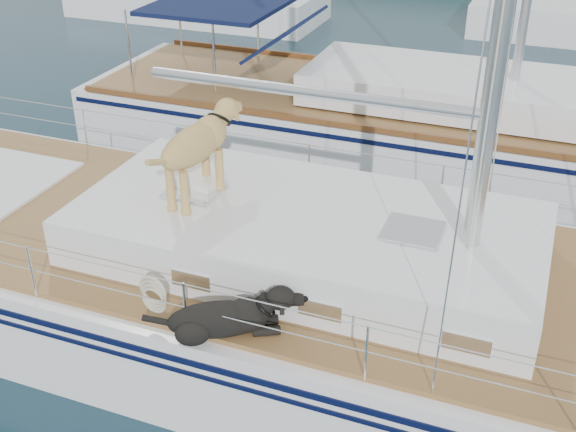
% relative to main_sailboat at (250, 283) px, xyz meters
% --- Properties ---
extents(ground, '(120.00, 120.00, 0.00)m').
position_rel_main_sailboat_xyz_m(ground, '(-0.09, 0.01, -0.68)').
color(ground, black).
rests_on(ground, ground).
extents(main_sailboat, '(12.00, 4.06, 14.01)m').
position_rel_main_sailboat_xyz_m(main_sailboat, '(0.00, 0.00, 0.00)').
color(main_sailboat, white).
rests_on(main_sailboat, ground).
extents(neighbor_sailboat, '(11.00, 3.50, 13.30)m').
position_rel_main_sailboat_xyz_m(neighbor_sailboat, '(0.07, 5.86, -0.06)').
color(neighbor_sailboat, white).
rests_on(neighbor_sailboat, ground).
extents(bg_boat_west, '(8.00, 3.00, 11.65)m').
position_rel_main_sailboat_xyz_m(bg_boat_west, '(-8.09, 14.01, -0.24)').
color(bg_boat_west, white).
rests_on(bg_boat_west, ground).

